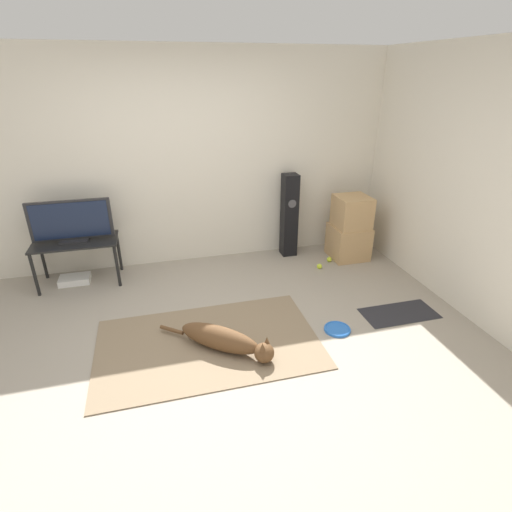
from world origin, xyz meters
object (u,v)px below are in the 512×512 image
object	(u,v)px
cardboard_box_upper	(352,212)
game_console	(75,280)
tennis_ball_by_boxes	(319,266)
floor_speaker	(289,216)
dog	(225,340)
frisbee	(337,329)
tv	(71,222)
cardboard_box_lower	(348,242)
tennis_ball_near_speaker	(329,259)
tv_stand	(76,246)

from	to	relation	value
cardboard_box_upper	game_console	size ratio (longest dim) A/B	1.21
tennis_ball_by_boxes	floor_speaker	bearing A→B (deg)	113.65
dog	frisbee	distance (m)	1.11
tv	frisbee	bearing A→B (deg)	-33.87
cardboard_box_lower	cardboard_box_upper	world-z (taller)	cardboard_box_upper
cardboard_box_upper	tv	world-z (taller)	tv
cardboard_box_upper	tennis_ball_near_speaker	distance (m)	0.68
cardboard_box_lower	frisbee	bearing A→B (deg)	-119.43
dog	cardboard_box_upper	world-z (taller)	cardboard_box_upper
tv	tennis_ball_near_speaker	size ratio (longest dim) A/B	13.19
cardboard_box_upper	tv_stand	distance (m)	3.35
floor_speaker	cardboard_box_lower	bearing A→B (deg)	-21.75
dog	tv	world-z (taller)	tv
frisbee	tennis_ball_near_speaker	size ratio (longest dim) A/B	3.86
tv_stand	game_console	xyz separation A→B (m)	(-0.09, -0.00, -0.42)
frisbee	tv_stand	world-z (taller)	tv_stand
frisbee	cardboard_box_upper	xyz separation A→B (m)	(0.86, 1.50, 0.62)
frisbee	floor_speaker	xyz separation A→B (m)	(0.12, 1.80, 0.53)
cardboard_box_lower	floor_speaker	xyz separation A→B (m)	(-0.74, 0.29, 0.33)
floor_speaker	tv	world-z (taller)	floor_speaker
tv	tennis_ball_by_boxes	size ratio (longest dim) A/B	13.19
cardboard_box_lower	tv	xyz separation A→B (m)	(-3.34, 0.16, 0.54)
tv	game_console	distance (m)	0.72
cardboard_box_lower	game_console	distance (m)	3.44
tv	tennis_ball_near_speaker	world-z (taller)	tv
cardboard_box_upper	tennis_ball_near_speaker	world-z (taller)	cardboard_box_upper
tennis_ball_by_boxes	game_console	size ratio (longest dim) A/B	0.19
floor_speaker	tv	distance (m)	2.62
tennis_ball_by_boxes	dog	bearing A→B (deg)	-138.13
cardboard_box_upper	tennis_ball_by_boxes	distance (m)	0.82
cardboard_box_upper	floor_speaker	bearing A→B (deg)	157.73
tennis_ball_near_speaker	dog	bearing A→B (deg)	-138.68
floor_speaker	tennis_ball_by_boxes	size ratio (longest dim) A/B	16.56
floor_speaker	tv	xyz separation A→B (m)	(-2.61, -0.13, 0.21)
frisbee	dog	bearing A→B (deg)	-178.28
tennis_ball_by_boxes	tennis_ball_near_speaker	xyz separation A→B (m)	(0.20, 0.16, 0.00)
dog	tv_stand	distance (m)	2.22
dog	cardboard_box_upper	distance (m)	2.54
cardboard_box_upper	tennis_ball_near_speaker	size ratio (longest dim) A/B	6.30
game_console	cardboard_box_upper	bearing A→B (deg)	-2.78
cardboard_box_lower	tennis_ball_by_boxes	bearing A→B (deg)	-154.18
frisbee	tv	bearing A→B (deg)	146.13
cardboard_box_upper	tv	xyz separation A→B (m)	(-3.35, 0.17, 0.12)
tv	game_console	size ratio (longest dim) A/B	2.54
tv_stand	tv	distance (m)	0.30
tennis_ball_near_speaker	floor_speaker	bearing A→B (deg)	139.12
tennis_ball_near_speaker	game_console	world-z (taller)	game_console
dog	tennis_ball_by_boxes	distance (m)	1.95
dog	tennis_ball_by_boxes	xyz separation A→B (m)	(1.45, 1.30, -0.09)
cardboard_box_lower	cardboard_box_upper	bearing A→B (deg)	-69.85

